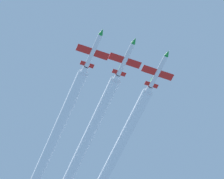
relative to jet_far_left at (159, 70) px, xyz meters
The scene contains 6 objects.
jet_far_left is the anchor object (origin of this frame).
jet_inner_left 9.88m from the jet_far_left, ahead, with size 9.03×13.16×3.16m.
jet_center 19.06m from the jet_far_left, ahead, with size 9.03×13.16×3.16m.
smoke_trail_far_left 28.45m from the jet_far_left, 90.00° to the right, with size 2.98×44.91×2.98m.
smoke_trail_inner_left 30.00m from the jet_far_left, 70.79° to the right, with size 2.98×45.63×2.98m.
smoke_trail_center 38.68m from the jet_far_left, 60.49° to the right, with size 2.98×55.48×2.98m.
Camera 1 is at (45.03, 104.57, 1.85)m, focal length 123.50 mm.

